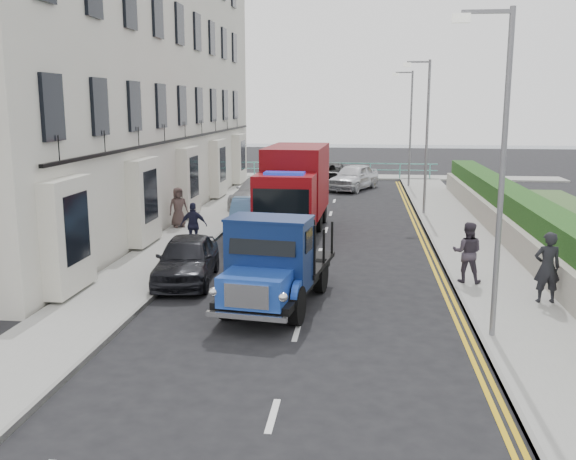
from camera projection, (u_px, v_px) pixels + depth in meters
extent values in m
plane|color=black|center=(305.00, 305.00, 16.49)|extent=(120.00, 120.00, 0.00)
cube|color=gray|center=(196.00, 231.00, 25.83)|extent=(2.40, 38.00, 0.12)
cube|color=gray|center=(462.00, 237.00, 24.67)|extent=(2.60, 38.00, 0.12)
cube|color=gray|center=(341.00, 177.00, 44.75)|extent=(30.00, 2.50, 0.12)
plane|color=#4F5B6C|center=(350.00, 148.00, 74.97)|extent=(120.00, 120.00, 0.00)
cube|color=silver|center=(121.00, 60.00, 28.86)|extent=(6.00, 30.00, 14.00)
cube|color=black|center=(191.00, 137.00, 29.17)|extent=(0.12, 28.00, 0.10)
cube|color=#B2AD9E|center=(498.00, 225.00, 24.43)|extent=(0.30, 28.00, 1.00)
cube|color=#173F14|center=(517.00, 215.00, 24.27)|extent=(1.20, 28.00, 1.70)
cube|color=#59B2A5|center=(341.00, 163.00, 43.77)|extent=(13.00, 0.08, 0.06)
cube|color=#59B2A5|center=(341.00, 169.00, 43.85)|extent=(13.00, 0.06, 0.05)
cylinder|color=slate|center=(502.00, 181.00, 13.39)|extent=(0.12, 0.12, 7.00)
cube|color=slate|center=(487.00, 12.00, 12.78)|extent=(1.00, 0.08, 0.08)
cube|color=beige|center=(461.00, 18.00, 12.86)|extent=(0.35, 0.18, 0.18)
cylinder|color=slate|center=(427.00, 139.00, 28.98)|extent=(0.12, 0.12, 7.00)
cube|color=slate|center=(419.00, 62.00, 28.38)|extent=(1.00, 0.08, 0.08)
cube|color=beige|center=(407.00, 65.00, 28.45)|extent=(0.35, 0.18, 0.18)
cylinder|color=slate|center=(411.00, 130.00, 38.73)|extent=(0.12, 0.12, 7.00)
cube|color=slate|center=(404.00, 72.00, 38.12)|extent=(1.00, 0.08, 0.08)
cube|color=beige|center=(396.00, 75.00, 38.20)|extent=(0.35, 0.18, 0.18)
cylinder|color=black|center=(227.00, 300.00, 15.36)|extent=(0.38, 0.96, 0.94)
cylinder|color=black|center=(297.00, 306.00, 14.94)|extent=(0.38, 0.96, 0.94)
cylinder|color=black|center=(261.00, 272.00, 17.96)|extent=(0.38, 0.96, 0.94)
cylinder|color=black|center=(321.00, 276.00, 17.53)|extent=(0.38, 0.96, 0.94)
cube|color=black|center=(277.00, 282.00, 16.42)|extent=(2.50, 4.90, 0.18)
cube|color=#2047AF|center=(256.00, 288.00, 14.64)|extent=(1.68, 1.47, 0.70)
cube|color=silver|center=(247.00, 296.00, 14.02)|extent=(1.03, 0.22, 0.54)
cube|color=#0E204E|center=(269.00, 253.00, 15.60)|extent=(2.10, 1.44, 1.71)
cube|color=black|center=(289.00, 263.00, 17.49)|extent=(2.42, 3.00, 0.12)
cylinder|color=black|center=(259.00, 232.00, 23.42)|extent=(0.32, 1.00, 0.99)
cylinder|color=black|center=(310.00, 233.00, 23.15)|extent=(0.32, 1.00, 0.99)
cylinder|color=black|center=(272.00, 218.00, 26.11)|extent=(0.32, 1.00, 0.99)
cylinder|color=black|center=(318.00, 220.00, 25.84)|extent=(0.32, 1.00, 0.99)
cylinder|color=black|center=(280.00, 211.00, 28.03)|extent=(0.32, 1.00, 0.99)
cylinder|color=black|center=(323.00, 212.00, 27.76)|extent=(0.32, 1.00, 0.99)
cube|color=black|center=(293.00, 217.00, 25.51)|extent=(2.27, 6.34, 0.22)
cube|color=maroon|center=(284.00, 202.00, 23.06)|extent=(2.21, 1.77, 1.97)
cube|color=black|center=(281.00, 203.00, 22.25)|extent=(1.97, 0.14, 0.99)
cube|color=maroon|center=(297.00, 179.00, 26.20)|extent=(2.40, 4.73, 2.69)
imported|color=black|center=(187.00, 259.00, 18.57)|extent=(1.97, 4.08, 1.34)
imported|color=#4C73A3|center=(254.00, 220.00, 24.16)|extent=(2.08, 4.90, 1.57)
imported|color=#B2B3B7|center=(260.00, 192.00, 31.85)|extent=(2.69, 5.40, 1.51)
imported|color=black|center=(332.00, 172.00, 41.89)|extent=(2.46, 4.84, 1.31)
imported|color=silver|center=(354.00, 177.00, 38.35)|extent=(3.38, 4.87, 1.54)
imported|color=black|center=(547.00, 267.00, 16.18)|extent=(0.70, 0.48, 1.83)
imported|color=#3B333F|center=(467.00, 252.00, 18.04)|extent=(0.95, 0.81, 1.73)
imported|color=#1C1C33|center=(194.00, 225.00, 22.39)|extent=(0.96, 0.46, 1.59)
imported|color=#433330|center=(178.00, 207.00, 26.12)|extent=(0.95, 0.86, 1.63)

